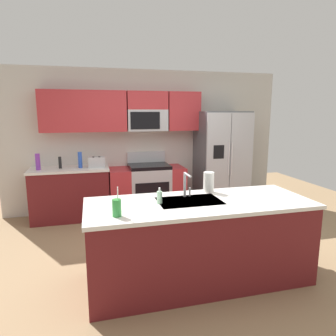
# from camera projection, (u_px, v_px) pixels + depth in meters

# --- Properties ---
(ground_plane) EXTENTS (9.00, 9.00, 0.00)m
(ground_plane) POSITION_uv_depth(u_px,v_px,m) (178.00, 255.00, 3.92)
(ground_plane) COLOR #997A56
(ground_plane) RESTS_ON ground
(kitchen_wall_unit) EXTENTS (5.20, 0.43, 2.60)m
(kitchen_wall_unit) POSITION_uv_depth(u_px,v_px,m) (140.00, 132.00, 5.60)
(kitchen_wall_unit) COLOR beige
(kitchen_wall_unit) RESTS_ON ground
(back_counter) EXTENTS (1.31, 0.63, 0.90)m
(back_counter) POSITION_uv_depth(u_px,v_px,m) (71.00, 193.00, 5.20)
(back_counter) COLOR maroon
(back_counter) RESTS_ON ground
(range_oven) EXTENTS (1.36, 0.61, 1.10)m
(range_oven) POSITION_uv_depth(u_px,v_px,m) (147.00, 189.00, 5.54)
(range_oven) COLOR #B7BABF
(range_oven) RESTS_ON ground
(refrigerator) EXTENTS (0.90, 0.76, 1.85)m
(refrigerator) POSITION_uv_depth(u_px,v_px,m) (221.00, 161.00, 5.73)
(refrigerator) COLOR #4C4F54
(refrigerator) RESTS_ON ground
(island_counter) EXTENTS (2.41, 0.93, 0.90)m
(island_counter) POSITION_uv_depth(u_px,v_px,m) (199.00, 241.00, 3.29)
(island_counter) COLOR maroon
(island_counter) RESTS_ON ground
(toaster) EXTENTS (0.28, 0.16, 0.18)m
(toaster) POSITION_uv_depth(u_px,v_px,m) (97.00, 162.00, 5.17)
(toaster) COLOR #B7BABF
(toaster) RESTS_ON back_counter
(pepper_mill) EXTENTS (0.05, 0.05, 0.20)m
(pepper_mill) POSITION_uv_depth(u_px,v_px,m) (60.00, 163.00, 5.07)
(pepper_mill) COLOR black
(pepper_mill) RESTS_ON back_counter
(bottle_purple) EXTENTS (0.08, 0.08, 0.27)m
(bottle_purple) POSITION_uv_depth(u_px,v_px,m) (38.00, 162.00, 4.93)
(bottle_purple) COLOR purple
(bottle_purple) RESTS_ON back_counter
(bottle_blue) EXTENTS (0.07, 0.07, 0.27)m
(bottle_blue) POSITION_uv_depth(u_px,v_px,m) (80.00, 160.00, 5.12)
(bottle_blue) COLOR blue
(bottle_blue) RESTS_ON back_counter
(sink_faucet) EXTENTS (0.08, 0.21, 0.28)m
(sink_faucet) POSITION_uv_depth(u_px,v_px,m) (186.00, 183.00, 3.34)
(sink_faucet) COLOR #B7BABF
(sink_faucet) RESTS_ON island_counter
(drink_cup_green) EXTENTS (0.08, 0.08, 0.28)m
(drink_cup_green) POSITION_uv_depth(u_px,v_px,m) (117.00, 208.00, 2.74)
(drink_cup_green) COLOR green
(drink_cup_green) RESTS_ON island_counter
(soap_dispenser) EXTENTS (0.06, 0.06, 0.17)m
(soap_dispenser) POSITION_uv_depth(u_px,v_px,m) (160.00, 197.00, 3.12)
(soap_dispenser) COLOR #A5D8B2
(soap_dispenser) RESTS_ON island_counter
(paper_towel_roll) EXTENTS (0.12, 0.12, 0.24)m
(paper_towel_roll) POSITION_uv_depth(u_px,v_px,m) (209.00, 182.00, 3.57)
(paper_towel_roll) COLOR white
(paper_towel_roll) RESTS_ON island_counter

